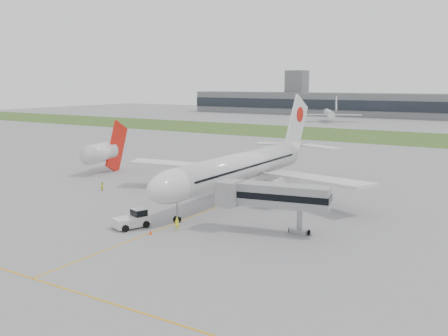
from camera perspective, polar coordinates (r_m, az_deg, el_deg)
The scene contains 14 objects.
ground at distance 85.90m, azimuth 0.71°, elevation -3.90°, with size 600.00×600.00×0.00m, color gray.
apron_markings at distance 81.79m, azimuth -1.12°, elevation -4.60°, with size 70.00×70.00×0.04m, color orange, non-canonical shape.
grass_strip at distance 197.28m, azimuth 19.11°, elevation 3.31°, with size 600.00×50.00×0.02m, color #324E1D.
terminal_building at distance 304.66m, azimuth 23.88°, elevation 6.42°, with size 320.00×22.30×14.00m.
control_tower at distance 331.99m, azimuth 8.23°, elevation 6.14°, with size 12.00×12.00×56.00m, color slate, non-canonical shape.
airliner at distance 88.89m, azimuth 2.34°, elevation 0.28°, with size 48.13×53.95×17.88m.
pushback_tug at distance 72.19m, azimuth -10.34°, elevation -5.78°, with size 4.54×5.50×2.49m.
jet_bridge at distance 67.92m, azimuth 5.34°, elevation -3.17°, with size 14.83×6.87×6.94m.
safety_cone_left at distance 73.19m, azimuth -11.94°, elevation -6.34°, with size 0.36×0.36×0.50m, color #EA3C0C.
safety_cone_right at distance 68.62m, azimuth -8.38°, elevation -7.27°, with size 0.44×0.44×0.61m, color #EA3C0C.
ground_crew_near at distance 69.80m, azimuth -5.39°, elevation -6.38°, with size 0.68×0.45×1.87m, color #EDFF2A.
ground_crew_far at distance 97.17m, azimuth -13.70°, elevation -2.04°, with size 0.86×0.67×1.76m, color #E8F929.
neighbor_aircraft at distance 115.28m, azimuth -13.78°, elevation 1.80°, with size 6.25×15.33×12.36m.
distant_aircraft_left at distance 268.28m, azimuth 11.89°, elevation 5.20°, with size 32.97×29.09×12.61m, color silver, non-canonical shape.
Camera 1 is at (43.22, -71.42, 20.27)m, focal length 40.00 mm.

